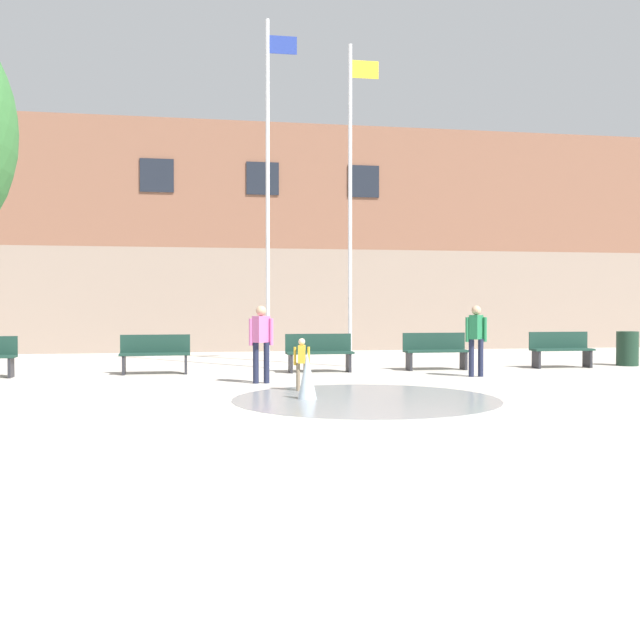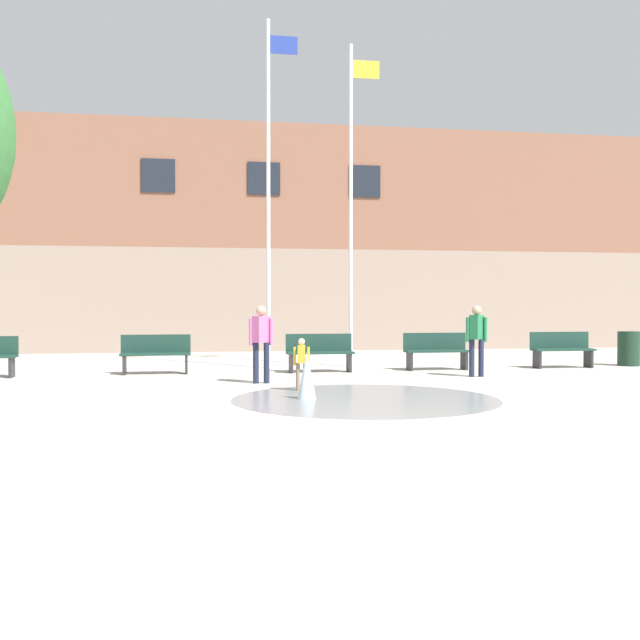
# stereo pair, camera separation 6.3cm
# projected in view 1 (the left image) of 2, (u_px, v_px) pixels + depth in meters

# --- Properties ---
(ground_plane) EXTENTS (100.00, 100.00, 0.00)m
(ground_plane) POSITION_uv_depth(u_px,v_px,m) (415.00, 450.00, 8.34)
(ground_plane) COLOR #B2ADA3
(library_building) EXTENTS (36.00, 6.05, 7.79)m
(library_building) POSITION_uv_depth(u_px,v_px,m) (255.00, 244.00, 28.28)
(library_building) COLOR gray
(library_building) RESTS_ON ground
(splash_fountain) EXTENTS (4.58, 4.58, 0.80)m
(splash_fountain) POSITION_uv_depth(u_px,v_px,m) (346.00, 391.00, 12.78)
(splash_fountain) COLOR gray
(splash_fountain) RESTS_ON ground
(park_bench_left_of_flagpoles) EXTENTS (1.60, 0.44, 0.91)m
(park_bench_left_of_flagpoles) POSITION_uv_depth(u_px,v_px,m) (155.00, 353.00, 17.33)
(park_bench_left_of_flagpoles) COLOR #28282D
(park_bench_left_of_flagpoles) RESTS_ON ground
(park_bench_center) EXTENTS (1.60, 0.44, 0.91)m
(park_bench_center) POSITION_uv_depth(u_px,v_px,m) (319.00, 352.00, 17.81)
(park_bench_center) COLOR #28282D
(park_bench_center) RESTS_ON ground
(park_bench_under_right_flagpole) EXTENTS (1.60, 0.44, 0.91)m
(park_bench_under_right_flagpole) POSITION_uv_depth(u_px,v_px,m) (436.00, 350.00, 18.43)
(park_bench_under_right_flagpole) COLOR #28282D
(park_bench_under_right_flagpole) RESTS_ON ground
(park_bench_near_trashcan) EXTENTS (1.60, 0.44, 0.91)m
(park_bench_near_trashcan) POSITION_uv_depth(u_px,v_px,m) (561.00, 349.00, 19.03)
(park_bench_near_trashcan) COLOR #28282D
(park_bench_near_trashcan) RESTS_ON ground
(adult_in_red) EXTENTS (0.50, 0.38, 1.59)m
(adult_in_red) POSITION_uv_depth(u_px,v_px,m) (261.00, 338.00, 15.29)
(adult_in_red) COLOR #1E233D
(adult_in_red) RESTS_ON ground
(child_with_pink_shirt) EXTENTS (0.31, 0.23, 0.99)m
(child_with_pink_shirt) POSITION_uv_depth(u_px,v_px,m) (302.00, 360.00, 13.99)
(child_with_pink_shirt) COLOR #89755B
(child_with_pink_shirt) RESTS_ON ground
(adult_watching) EXTENTS (0.50, 0.38, 1.59)m
(adult_watching) POSITION_uv_depth(u_px,v_px,m) (476.00, 335.00, 16.68)
(adult_watching) COLOR #1E233D
(adult_watching) RESTS_ON ground
(flagpole_left) EXTENTS (0.80, 0.10, 8.81)m
(flagpole_left) POSITION_uv_depth(u_px,v_px,m) (269.00, 184.00, 18.93)
(flagpole_left) COLOR silver
(flagpole_left) RESTS_ON ground
(flagpole_right) EXTENTS (0.80, 0.10, 8.30)m
(flagpole_right) POSITION_uv_depth(u_px,v_px,m) (351.00, 197.00, 19.30)
(flagpole_right) COLOR silver
(flagpole_right) RESTS_ON ground
(trash_can) EXTENTS (0.56, 0.56, 0.90)m
(trash_can) POSITION_uv_depth(u_px,v_px,m) (627.00, 349.00, 19.67)
(trash_can) COLOR #193323
(trash_can) RESTS_ON ground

